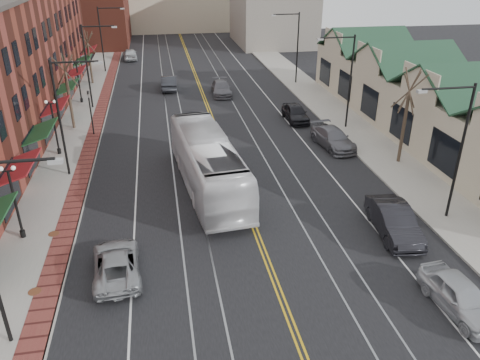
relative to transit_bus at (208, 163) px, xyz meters
name	(u,v)px	position (x,y,z in m)	size (l,w,h in m)	color
ground	(286,309)	(2.00, -12.45, -1.81)	(160.00, 160.00, 0.00)	black
sidewalk_left	(70,154)	(-10.00, 7.55, -1.73)	(4.00, 120.00, 0.15)	gray
sidewalk_right	(360,135)	(14.00, 7.55, -1.73)	(4.00, 120.00, 0.15)	gray
building_right	(428,106)	(20.00, 7.55, 0.49)	(8.00, 36.00, 4.60)	#BDAF92
backdrop_left	(83,0)	(-14.00, 57.55, 5.19)	(14.00, 18.00, 14.00)	maroon
backdrop_mid	(176,5)	(2.00, 72.55, 2.69)	(22.00, 14.00, 9.00)	#BDAF92
backdrop_right	(272,10)	(17.00, 52.55, 3.69)	(12.00, 16.00, 11.00)	slate
streetlight_l_1	(65,107)	(-9.05, 3.55, 3.22)	(3.33, 0.25, 8.00)	black
streetlight_l_2	(91,58)	(-9.05, 19.55, 3.22)	(3.33, 0.25, 8.00)	black
streetlight_l_3	(104,33)	(-9.05, 35.55, 3.22)	(3.33, 0.25, 8.00)	black
streetlight_r_0	(456,140)	(13.05, -6.45, 3.22)	(3.33, 0.25, 8.00)	black
streetlight_r_1	(346,73)	(13.05, 9.55, 3.22)	(3.33, 0.25, 8.00)	black
streetlight_r_2	(294,41)	(13.05, 25.55, 3.22)	(3.33, 0.25, 8.00)	black
lamppost_l_1	(16,204)	(-10.80, -4.45, 0.40)	(0.84, 0.28, 4.27)	black
lamppost_l_2	(55,129)	(-10.80, 7.55, 0.40)	(0.84, 0.28, 4.27)	black
lamppost_l_3	(79,83)	(-10.80, 21.55, 0.40)	(0.84, 0.28, 4.27)	black
tree_left_near	(68,91)	(-10.50, 13.55, 1.71)	(1.78, 1.37, 6.48)	#382B21
tree_left_far	(89,56)	(-10.50, 29.55, 1.47)	(1.66, 1.28, 6.02)	#382B21
tree_right_mid	(406,115)	(14.50, 1.55, 1.94)	(1.90, 1.46, 6.93)	#382B21
manhole_mid	(35,291)	(-9.20, -9.45, -1.65)	(0.60, 0.60, 0.02)	#592D19
manhole_far	(54,234)	(-9.20, -4.45, -1.65)	(0.60, 0.60, 0.02)	#592D19
traffic_signal	(90,109)	(-8.60, 11.55, 0.54)	(0.18, 0.15, 3.80)	black
transit_bus	(208,163)	(0.00, 0.00, 0.00)	(3.03, 12.97, 3.61)	white
parked_suv	(116,263)	(-5.50, -8.62, -1.14)	(2.21, 4.79, 1.33)	#9A9CA0
parked_car_a	(460,296)	(9.50, -13.81, -1.06)	(1.77, 4.41, 1.50)	#B9BBC1
parked_car_b	(394,221)	(9.50, -7.54, -0.96)	(1.79, 5.12, 1.69)	black
parked_car_c	(333,138)	(10.76, 5.47, -1.05)	(2.12, 5.22, 1.51)	slate
parked_car_d	(295,113)	(9.59, 12.30, -1.03)	(1.83, 4.55, 1.55)	black
distant_car_left	(169,83)	(-1.57, 25.48, -1.01)	(1.69, 4.85, 1.60)	#232428
distant_car_right	(221,88)	(4.02, 22.33, -1.07)	(2.05, 5.04, 1.46)	slate
distant_car_far	(130,54)	(-6.50, 43.01, -0.99)	(1.92, 4.76, 1.62)	#B8BDC0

